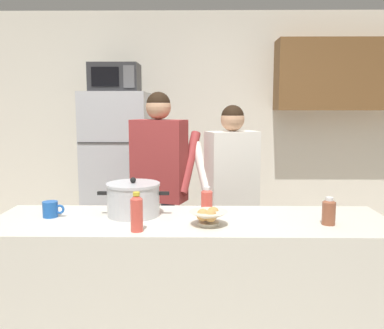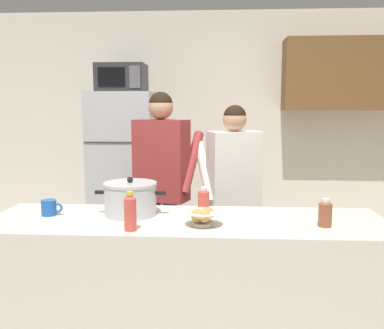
{
  "view_description": "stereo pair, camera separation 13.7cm",
  "coord_description": "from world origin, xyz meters",
  "views": [
    {
      "loc": [
        0.04,
        -2.37,
        1.58
      ],
      "look_at": [
        0.0,
        0.55,
        1.17
      ],
      "focal_mm": 38.83,
      "sensor_mm": 36.0,
      "label": 1
    },
    {
      "loc": [
        0.18,
        -2.37,
        1.58
      ],
      "look_at": [
        0.0,
        0.55,
        1.17
      ],
      "focal_mm": 38.83,
      "sensor_mm": 36.0,
      "label": 2
    }
  ],
  "objects": [
    {
      "name": "refrigerator",
      "position": [
        -0.78,
        1.85,
        0.86
      ],
      "size": [
        0.64,
        0.68,
        1.72
      ],
      "color": "#B7BABF",
      "rests_on": "ground"
    },
    {
      "name": "bottle_far_corner",
      "position": [
        0.1,
        0.13,
        1.0
      ],
      "size": [
        0.07,
        0.07,
        0.17
      ],
      "color": "#D84C3F",
      "rests_on": "kitchen_island"
    },
    {
      "name": "back_wall_unit",
      "position": [
        0.26,
        2.26,
        1.4
      ],
      "size": [
        6.0,
        0.48,
        2.6
      ],
      "color": "silver",
      "rests_on": "ground"
    },
    {
      "name": "coffee_mug",
      "position": [
        -0.84,
        0.04,
        0.97
      ],
      "size": [
        0.13,
        0.09,
        0.1
      ],
      "color": "#1E59B2",
      "rests_on": "kitchen_island"
    },
    {
      "name": "kitchen_island",
      "position": [
        0.0,
        0.0,
        0.46
      ],
      "size": [
        2.35,
        0.68,
        0.92
      ],
      "primitive_type": "cube",
      "color": "silver",
      "rests_on": "ground"
    },
    {
      "name": "bottle_mid_counter",
      "position": [
        0.78,
        -0.1,
        1.0
      ],
      "size": [
        0.07,
        0.07,
        0.16
      ],
      "color": "brown",
      "rests_on": "kitchen_island"
    },
    {
      "name": "person_near_pot",
      "position": [
        -0.27,
        0.93,
        1.06
      ],
      "size": [
        0.61,
        0.55,
        1.69
      ],
      "color": "#33384C",
      "rests_on": "ground"
    },
    {
      "name": "microwave",
      "position": [
        -0.78,
        1.83,
        1.86
      ],
      "size": [
        0.48,
        0.37,
        0.28
      ],
      "color": "#2D2D30",
      "rests_on": "refrigerator"
    },
    {
      "name": "bottle_near_edge",
      "position": [
        -0.28,
        -0.24,
        1.02
      ],
      "size": [
        0.07,
        0.07,
        0.21
      ],
      "color": "#D84C3F",
      "rests_on": "kitchen_island"
    },
    {
      "name": "person_by_sink",
      "position": [
        0.31,
        0.9,
        0.99
      ],
      "size": [
        0.58,
        0.54,
        1.59
      ],
      "color": "#33384C",
      "rests_on": "ground"
    },
    {
      "name": "cooking_pot",
      "position": [
        -0.35,
        0.09,
        1.02
      ],
      "size": [
        0.44,
        0.32,
        0.24
      ],
      "color": "silver",
      "rests_on": "kitchen_island"
    },
    {
      "name": "bread_bowl",
      "position": [
        0.1,
        -0.13,
        0.97
      ],
      "size": [
        0.22,
        0.22,
        0.1
      ],
      "color": "beige",
      "rests_on": "kitchen_island"
    }
  ]
}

